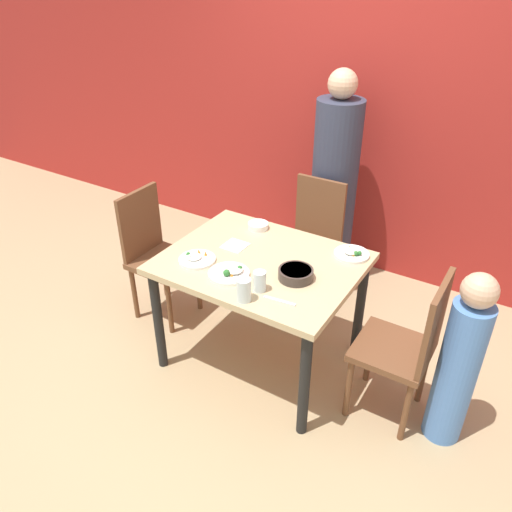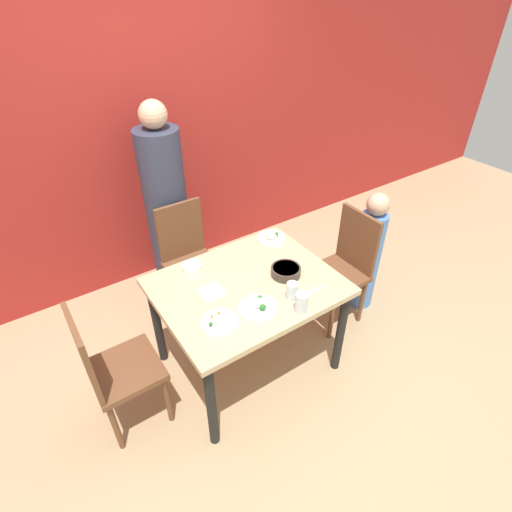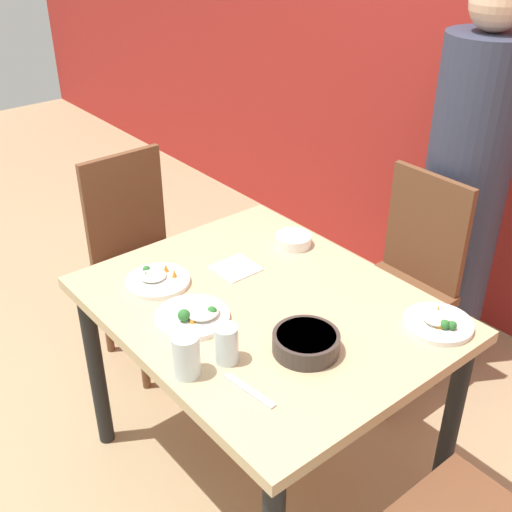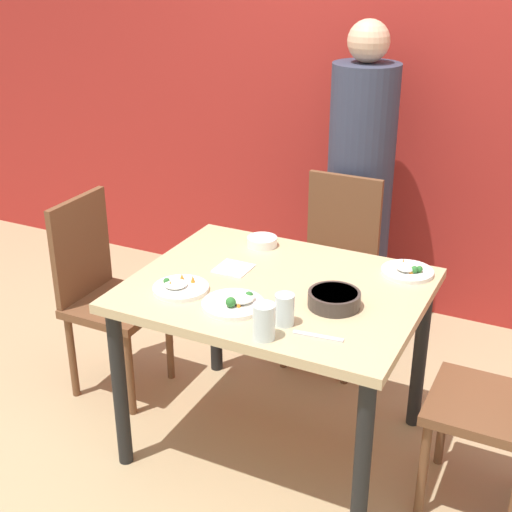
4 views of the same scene
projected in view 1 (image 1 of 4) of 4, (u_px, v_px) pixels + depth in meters
name	position (u px, v px, depth m)	size (l,w,h in m)	color
ground_plane	(261.00, 357.00, 3.35)	(10.00, 10.00, 0.00)	tan
wall_back	(365.00, 104.00, 3.74)	(10.00, 0.06, 2.70)	#A82823
dining_table	(261.00, 274.00, 3.00)	(1.14, 0.91, 0.76)	tan
chair_adult_spot	(312.00, 239.00, 3.68)	(0.40, 0.40, 0.95)	brown
chair_child_spot	(407.00, 345.00, 2.68)	(0.40, 0.40, 0.95)	brown
chair_empty_left	(155.00, 251.00, 3.53)	(0.40, 0.40, 0.95)	brown
person_adult	(333.00, 191.00, 3.79)	(0.34, 0.34, 1.67)	#33384C
person_child	(459.00, 364.00, 2.56)	(0.21, 0.21, 1.06)	#5184D1
bowl_curry	(296.00, 274.00, 2.77)	(0.20, 0.20, 0.06)	#3D332D
plate_rice_adult	(230.00, 272.00, 2.81)	(0.24, 0.24, 0.06)	white
plate_rice_child	(197.00, 259.00, 2.94)	(0.22, 0.22, 0.05)	white
plate_noodles	(352.00, 254.00, 2.99)	(0.21, 0.21, 0.05)	white
bowl_rice_small	(258.00, 226.00, 3.28)	(0.13, 0.13, 0.04)	white
glass_water_tall	(260.00, 281.00, 2.66)	(0.07, 0.07, 0.12)	silver
glass_water_short	(244.00, 290.00, 2.58)	(0.08, 0.08, 0.13)	silver
napkin_folded	(235.00, 246.00, 3.09)	(0.14, 0.14, 0.01)	white
fork_steel	(280.00, 301.00, 2.60)	(0.18, 0.04, 0.01)	silver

